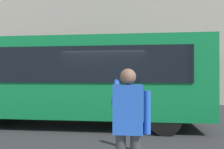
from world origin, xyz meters
name	(u,v)px	position (x,y,z in m)	size (l,w,h in m)	color
ground_plane	(107,128)	(0.00, 0.00, 0.00)	(60.00, 60.00, 0.00)	#2B2B2D
building_facade_far	(121,11)	(-0.02, -6.80, 5.99)	(28.00, 1.55, 12.00)	#A89E8E
red_bus	(75,78)	(1.20, -0.35, 1.68)	(9.05, 2.54, 3.08)	#0F7238
pedestrian_photographer	(128,121)	(-0.88, 4.31, 1.14)	(0.53, 0.52, 1.70)	#2D2D33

